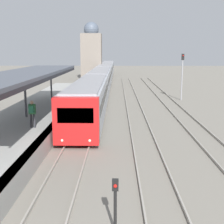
{
  "coord_description": "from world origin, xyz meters",
  "views": [
    {
      "loc": [
        2.35,
        -5.74,
        5.55
      ],
      "look_at": [
        2.01,
        14.31,
        1.65
      ],
      "focal_mm": 50.0,
      "sensor_mm": 36.0,
      "label": 1
    }
  ],
  "objects_px": {
    "train_near": "(103,75)",
    "signal_mast_far": "(182,71)",
    "signal_post_near": "(115,200)",
    "person_on_platform": "(32,112)"
  },
  "relations": [
    {
      "from": "person_on_platform",
      "to": "signal_mast_far",
      "type": "relative_size",
      "value": 0.31
    },
    {
      "from": "person_on_platform",
      "to": "signal_post_near",
      "type": "xyz_separation_m",
      "value": [
        5.08,
        -9.46,
        -0.89
      ]
    },
    {
      "from": "signal_post_near",
      "to": "signal_mast_far",
      "type": "distance_m",
      "value": 28.24
    },
    {
      "from": "train_near",
      "to": "signal_post_near",
      "type": "distance_m",
      "value": 42.4
    },
    {
      "from": "person_on_platform",
      "to": "train_near",
      "type": "distance_m",
      "value": 32.99
    },
    {
      "from": "train_near",
      "to": "signal_mast_far",
      "type": "relative_size",
      "value": 12.84
    },
    {
      "from": "signal_post_near",
      "to": "signal_mast_far",
      "type": "xyz_separation_m",
      "value": [
        7.48,
        27.14,
        2.23
      ]
    },
    {
      "from": "train_near",
      "to": "signal_mast_far",
      "type": "distance_m",
      "value": 18.14
    },
    {
      "from": "signal_post_near",
      "to": "signal_mast_far",
      "type": "relative_size",
      "value": 0.33
    },
    {
      "from": "train_near",
      "to": "signal_post_near",
      "type": "relative_size",
      "value": 38.98
    }
  ]
}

